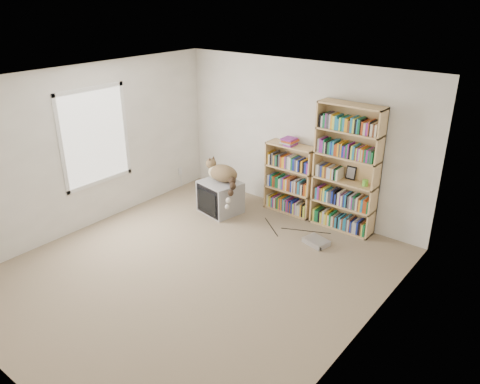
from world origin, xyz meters
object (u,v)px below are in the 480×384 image
Objects in this scene: bookcase_tall at (346,172)px; bookcase_short at (291,181)px; cat at (224,177)px; dvd_player at (316,242)px; crt_tv at (221,197)px.

bookcase_tall reaches higher than bookcase_short.
dvd_player is at bearing -1.62° from cat.
dvd_player is at bearing -93.05° from bookcase_tall.
bookcase_tall is (1.87, 0.75, 0.67)m from crt_tv.
crt_tv is 0.38m from cat.
bookcase_short is at bearing -179.97° from bookcase_tall.
cat is at bearing 16.71° from crt_tv.
crt_tv is at bearing -139.90° from bookcase_short.
bookcase_short reaches higher than cat.
crt_tv is at bearing -176.15° from cat.
bookcase_short reaches higher than crt_tv.
cat is 0.66× the size of bookcase_short.
cat is 1.86m from dvd_player.
bookcase_tall is at bearing 0.03° from bookcase_short.
bookcase_tall is 1.68× the size of bookcase_short.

